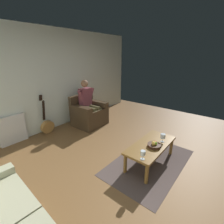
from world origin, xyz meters
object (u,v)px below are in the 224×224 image
object	(u,v)px
coffee_table	(151,147)
wine_glass_far	(143,153)
wine_glass_near	(163,136)
fruit_bowl	(154,145)
guitar	(47,125)
person_seated	(89,102)
armchair	(89,114)

from	to	relation	value
coffee_table	wine_glass_far	distance (m)	0.53
wine_glass_near	fruit_bowl	xyz separation A→B (m)	(0.26, -0.05, -0.07)
coffee_table	guitar	xyz separation A→B (m)	(0.51, -2.63, -0.12)
guitar	fruit_bowl	distance (m)	2.76
coffee_table	fruit_bowl	size ratio (longest dim) A/B	4.85
person_seated	fruit_bowl	xyz separation A→B (m)	(0.58, 2.24, -0.25)
person_seated	wine_glass_far	world-z (taller)	person_seated
armchair	fruit_bowl	size ratio (longest dim) A/B	3.62
wine_glass_far	fruit_bowl	size ratio (longest dim) A/B	0.63
wine_glass_near	armchair	bearing A→B (deg)	-98.06
wine_glass_far	guitar	bearing A→B (deg)	-89.70
fruit_bowl	person_seated	bearing A→B (deg)	-104.61
armchair	wine_glass_far	bearing A→B (deg)	64.73
guitar	fruit_bowl	world-z (taller)	guitar
wine_glass_far	wine_glass_near	bearing A→B (deg)	177.39
armchair	wine_glass_near	world-z (taller)	armchair
armchair	coffee_table	xyz separation A→B (m)	(0.54, 2.18, 0.02)
coffee_table	wine_glass_near	bearing A→B (deg)	149.01
armchair	guitar	world-z (taller)	guitar
person_seated	guitar	world-z (taller)	person_seated
wine_glass_near	wine_glass_far	bearing A→B (deg)	-2.61
person_seated	coffee_table	distance (m)	2.25
armchair	wine_glass_near	xyz separation A→B (m)	(0.33, 2.30, 0.18)
coffee_table	fruit_bowl	xyz separation A→B (m)	(0.05, 0.08, 0.10)
coffee_table	wine_glass_far	bearing A→B (deg)	10.67
person_seated	armchair	bearing A→B (deg)	-90.00
person_seated	wine_glass_far	size ratio (longest dim) A/B	8.56
coffee_table	wine_glass_far	world-z (taller)	wine_glass_far
fruit_bowl	armchair	bearing A→B (deg)	-104.47
guitar	wine_glass_near	xyz separation A→B (m)	(-0.72, 2.75, 0.29)
coffee_table	wine_glass_far	xyz separation A→B (m)	(0.50, 0.09, 0.16)
guitar	wine_glass_near	bearing A→B (deg)	104.69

